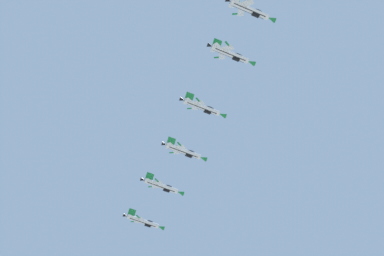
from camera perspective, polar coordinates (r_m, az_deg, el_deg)
name	(u,v)px	position (r m, az deg, el deg)	size (l,w,h in m)	color
fighter_jet_lead	(143,222)	(187.36, -5.53, -10.53)	(15.94, 8.57, 6.49)	silver
fighter_jet_left_wing	(162,186)	(174.69, -3.43, -6.62)	(15.94, 8.46, 6.62)	silver
fighter_jet_right_wing	(184,151)	(165.88, -0.90, -2.67)	(15.94, 8.46, 6.62)	silver
fighter_jet_left_outer	(203,107)	(159.72, 1.22, 2.35)	(15.94, 7.83, 7.30)	silver
fighter_jet_right_outer	(231,54)	(155.19, 4.45, 8.35)	(15.94, 8.27, 6.84)	silver
fighter_jet_trail_slot	(250,10)	(150.76, 6.64, 13.17)	(15.94, 8.05, 7.08)	silver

